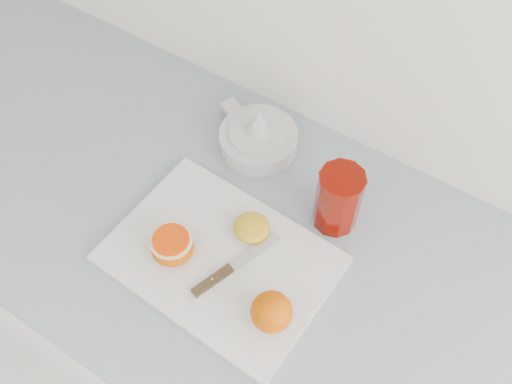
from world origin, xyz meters
TOP-DOWN VIEW (x-y plane):
  - counter at (0.24, 1.70)m, footprint 2.27×0.64m
  - cutting_board at (0.26, 1.64)m, footprint 0.38×0.28m
  - whole_orange at (0.39, 1.59)m, footprint 0.07×0.07m
  - half_orange at (0.19, 1.60)m, footprint 0.07×0.07m
  - squeezed_shell at (0.28, 1.71)m, footprint 0.06×0.06m
  - paring_knife at (0.28, 1.61)m, footprint 0.07×0.17m
  - citrus_juicer at (0.18, 1.88)m, footprint 0.19×0.15m
  - red_tumbler at (0.38, 1.82)m, footprint 0.08×0.08m

SIDE VIEW (x-z plane):
  - counter at x=0.24m, z-range 0.00..0.89m
  - cutting_board at x=0.26m, z-range 0.89..0.90m
  - paring_knife at x=0.28m, z-range 0.90..0.91m
  - squeezed_shell at x=0.28m, z-range 0.90..0.93m
  - citrus_juicer at x=0.18m, z-range 0.87..0.97m
  - half_orange at x=0.19m, z-range 0.90..0.95m
  - whole_orange at x=0.39m, z-range 0.90..0.97m
  - red_tumbler at x=0.38m, z-range 0.89..1.01m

